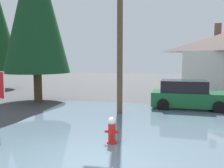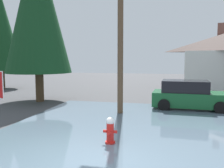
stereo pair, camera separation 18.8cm
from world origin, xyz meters
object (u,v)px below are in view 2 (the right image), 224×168
(utility_pole, at_px, (120,20))
(pine_tree_mid_left, at_px, (0,28))
(fire_hydrant, at_px, (110,131))
(pine_tree_tall_left, at_px, (37,5))
(parked_car, at_px, (189,95))

(utility_pole, distance_m, pine_tree_mid_left, 14.95)
(fire_hydrant, xyz_separation_m, pine_tree_mid_left, (-13.25, 12.25, 5.11))
(fire_hydrant, xyz_separation_m, utility_pole, (-0.54, 4.43, 4.20))
(utility_pole, xyz_separation_m, pine_tree_tall_left, (-5.81, 2.41, 1.48))
(fire_hydrant, relative_size, pine_tree_tall_left, 0.09)
(fire_hydrant, distance_m, pine_tree_mid_left, 18.76)
(fire_hydrant, bearing_deg, utility_pole, 96.92)
(fire_hydrant, xyz_separation_m, pine_tree_tall_left, (-6.35, 6.84, 5.68))
(pine_tree_tall_left, xyz_separation_m, pine_tree_mid_left, (-6.90, 5.41, -0.57))
(parked_car, bearing_deg, pine_tree_tall_left, 177.55)
(utility_pole, relative_size, pine_tree_tall_left, 0.86)
(fire_hydrant, height_order, pine_tree_mid_left, pine_tree_mid_left)
(pine_tree_tall_left, bearing_deg, utility_pole, -22.54)
(fire_hydrant, relative_size, utility_pole, 0.10)
(fire_hydrant, bearing_deg, parked_car, 65.50)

